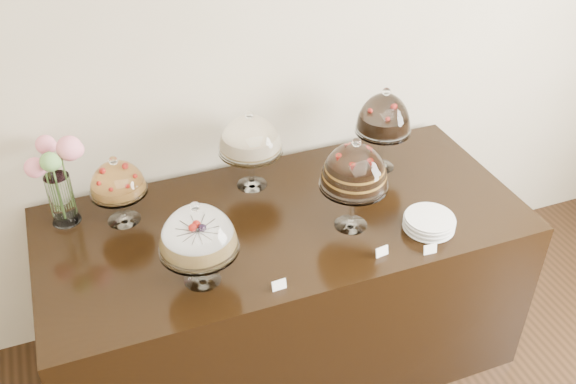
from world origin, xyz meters
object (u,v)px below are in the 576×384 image
object	(u,v)px
cake_stand_dark_choco	(384,117)
plate_stack	(429,223)
cake_stand_choco_layer	(355,169)
display_counter	(284,290)
cake_stand_cheesecake	(250,138)
flower_vase	(57,176)
cake_stand_sugar_sponge	(198,233)
cake_stand_fruit_tart	(117,182)

from	to	relation	value
cake_stand_dark_choco	plate_stack	world-z (taller)	cake_stand_dark_choco
cake_stand_choco_layer	display_counter	bearing A→B (deg)	150.09
display_counter	cake_stand_dark_choco	bearing A→B (deg)	20.76
cake_stand_choco_layer	cake_stand_cheesecake	xyz separation A→B (m)	(-0.31, 0.46, -0.03)
cake_stand_choco_layer	flower_vase	bearing A→B (deg)	157.27
cake_stand_cheesecake	display_counter	bearing A→B (deg)	-80.33
display_counter	cake_stand_cheesecake	world-z (taller)	cake_stand_cheesecake
plate_stack	cake_stand_choco_layer	bearing A→B (deg)	155.06
cake_stand_sugar_sponge	cake_stand_choco_layer	distance (m)	0.72
cake_stand_dark_choco	flower_vase	xyz separation A→B (m)	(-1.52, 0.11, -0.05)
cake_stand_choco_layer	plate_stack	distance (m)	0.44
cake_stand_sugar_sponge	cake_stand_cheesecake	bearing A→B (deg)	54.96
display_counter	cake_stand_cheesecake	xyz separation A→B (m)	(-0.05, 0.31, 0.71)
cake_stand_choco_layer	plate_stack	xyz separation A→B (m)	(0.31, -0.15, -0.27)
plate_stack	cake_stand_dark_choco	bearing A→B (deg)	86.99
flower_vase	plate_stack	size ratio (longest dim) A/B	1.90
cake_stand_choco_layer	cake_stand_cheesecake	bearing A→B (deg)	124.48
cake_stand_dark_choco	display_counter	bearing A→B (deg)	-159.24
cake_stand_sugar_sponge	cake_stand_fruit_tart	xyz separation A→B (m)	(-0.23, 0.51, -0.03)
cake_stand_choco_layer	cake_stand_dark_choco	distance (m)	0.51
cake_stand_cheesecake	cake_stand_sugar_sponge	bearing A→B (deg)	-125.04
cake_stand_cheesecake	flower_vase	xyz separation A→B (m)	(-0.87, 0.04, -0.03)
cake_stand_cheesecake	plate_stack	size ratio (longest dim) A/B	1.82
cake_stand_sugar_sponge	cake_stand_cheesecake	distance (m)	0.69
cake_stand_fruit_tart	cake_stand_choco_layer	bearing A→B (deg)	-22.98
cake_stand_cheesecake	cake_stand_fruit_tart	world-z (taller)	cake_stand_cheesecake
cake_stand_sugar_sponge	display_counter	bearing A→B (deg)	29.94
cake_stand_dark_choco	cake_stand_sugar_sponge	bearing A→B (deg)	-155.15
cake_stand_fruit_tart	plate_stack	world-z (taller)	cake_stand_fruit_tart
cake_stand_dark_choco	flower_vase	bearing A→B (deg)	175.68
cake_stand_sugar_sponge	cake_stand_fruit_tart	bearing A→B (deg)	114.51
cake_stand_sugar_sponge	cake_stand_fruit_tart	distance (m)	0.56
cake_stand_fruit_tart	flower_vase	xyz separation A→B (m)	(-0.24, 0.09, 0.03)
cake_stand_dark_choco	flower_vase	size ratio (longest dim) A/B	1.04
flower_vase	plate_stack	bearing A→B (deg)	-23.20
display_counter	flower_vase	size ratio (longest dim) A/B	5.21
cake_stand_choco_layer	flower_vase	distance (m)	1.28
display_counter	cake_stand_dark_choco	size ratio (longest dim) A/B	4.99
display_counter	flower_vase	bearing A→B (deg)	159.48
cake_stand_fruit_tart	flower_vase	distance (m)	0.26
cake_stand_choco_layer	cake_stand_cheesecake	distance (m)	0.56
cake_stand_sugar_sponge	flower_vase	bearing A→B (deg)	127.89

